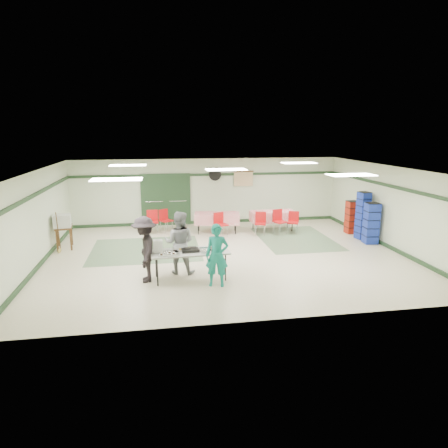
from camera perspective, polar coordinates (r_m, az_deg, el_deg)
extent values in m
plane|color=beige|center=(12.58, 0.28, -4.45)|extent=(11.00, 11.00, 0.00)
plane|color=silver|center=(12.04, 0.29, 7.88)|extent=(11.00, 11.00, 0.00)
plane|color=beige|center=(16.63, -2.35, 4.67)|extent=(11.00, 0.00, 11.00)
plane|color=beige|center=(7.99, 5.77, -4.88)|extent=(11.00, 0.00, 11.00)
plane|color=beige|center=(12.56, -25.28, 0.60)|extent=(0.00, 9.00, 9.00)
plane|color=beige|center=(14.23, 22.70, 2.19)|extent=(0.00, 9.00, 9.00)
cube|color=#1F381F|center=(16.51, -2.36, 7.06)|extent=(11.00, 0.06, 0.10)
cube|color=#1F381F|center=(16.84, -2.29, 0.31)|extent=(11.00, 0.06, 0.12)
cube|color=#1F381F|center=(12.43, -25.47, 3.75)|extent=(0.06, 9.00, 0.10)
cube|color=#1F381F|center=(12.87, -24.59, -5.01)|extent=(0.06, 9.00, 0.12)
cube|color=#1F381F|center=(14.11, 22.85, 4.98)|extent=(0.06, 9.00, 0.10)
cube|color=#1F381F|center=(14.49, 22.15, -2.82)|extent=(0.06, 9.00, 0.12)
cube|color=#5E7C5A|center=(13.38, -11.09, -3.61)|extent=(3.50, 3.00, 0.01)
cube|color=#5E7C5A|center=(14.67, 10.12, -2.07)|extent=(2.50, 3.50, 0.01)
cube|color=#969996|center=(16.49, -9.93, 3.36)|extent=(0.90, 0.06, 2.10)
cube|color=#969996|center=(16.51, -6.63, 3.48)|extent=(0.90, 0.06, 2.10)
cube|color=#1F381F|center=(16.47, -8.29, 3.41)|extent=(2.00, 0.03, 2.15)
cylinder|color=black|center=(16.52, -1.30, 7.07)|extent=(0.50, 0.10, 0.50)
cube|color=#DBBB89|center=(16.75, 2.79, 6.46)|extent=(0.80, 0.02, 0.60)
cube|color=#B9B9B4|center=(10.44, -4.87, -3.99)|extent=(2.06, 0.92, 0.04)
cylinder|color=black|center=(10.18, -9.49, -6.84)|extent=(0.04, 0.04, 0.72)
cylinder|color=black|center=(10.40, 0.22, -6.22)|extent=(0.04, 0.04, 0.72)
cylinder|color=black|center=(10.80, -9.68, -5.67)|extent=(0.04, 0.04, 0.72)
cylinder|color=black|center=(11.00, -0.53, -5.11)|extent=(0.04, 0.04, 0.72)
cube|color=silver|center=(10.46, -1.84, -3.74)|extent=(0.61, 0.47, 0.02)
cube|color=silver|center=(10.48, -5.54, -3.75)|extent=(0.66, 0.52, 0.02)
cube|color=silver|center=(10.24, -7.87, -4.24)|extent=(0.55, 0.43, 0.02)
cube|color=black|center=(10.38, -4.84, -3.74)|extent=(0.46, 0.30, 0.08)
cube|color=white|center=(10.41, -9.41, -3.14)|extent=(0.24, 0.23, 0.32)
imported|color=#138375|center=(9.94, -1.01, -4.51)|extent=(0.65, 0.50, 1.59)
imported|color=gray|center=(10.87, -6.40, -2.67)|extent=(0.98, 0.85, 1.72)
imported|color=black|center=(10.41, -11.25, -3.57)|extent=(0.69, 1.14, 1.72)
cube|color=red|center=(15.62, 6.99, 1.76)|extent=(1.71, 0.76, 0.05)
cube|color=red|center=(15.66, 6.97, 1.08)|extent=(1.71, 0.78, 0.40)
cylinder|color=black|center=(15.24, 4.71, 0.06)|extent=(0.04, 0.04, 0.72)
cylinder|color=black|center=(15.66, 9.73, 0.27)|extent=(0.04, 0.04, 0.72)
cylinder|color=black|center=(15.78, 4.19, 0.52)|extent=(0.04, 0.04, 0.72)
cylinder|color=black|center=(16.18, 9.05, 0.71)|extent=(0.04, 0.04, 0.72)
cube|color=red|center=(15.15, -1.03, 1.50)|extent=(1.77, 0.96, 0.05)
cube|color=red|center=(15.19, -1.02, 0.80)|extent=(1.77, 0.98, 0.40)
cylinder|color=black|center=(14.98, -3.70, -0.16)|extent=(0.04, 0.04, 0.72)
cylinder|color=black|center=(14.98, 1.66, -0.13)|extent=(0.04, 0.04, 0.72)
cylinder|color=black|center=(15.52, -3.61, 0.32)|extent=(0.04, 0.04, 0.72)
cylinder|color=black|center=(15.53, 1.56, 0.35)|extent=(0.04, 0.04, 0.72)
cube|color=red|center=(15.10, 8.05, 0.29)|extent=(0.55, 0.55, 0.04)
cube|color=red|center=(15.20, 7.63, 1.31)|extent=(0.42, 0.19, 0.43)
cylinder|color=silver|center=(14.92, 7.89, -0.84)|extent=(0.02, 0.02, 0.45)
cylinder|color=silver|center=(15.13, 8.93, -0.68)|extent=(0.02, 0.02, 0.45)
cylinder|color=silver|center=(15.19, 7.10, -0.56)|extent=(0.02, 0.02, 0.45)
cylinder|color=silver|center=(15.39, 8.14, -0.41)|extent=(0.02, 0.02, 0.45)
cube|color=red|center=(14.90, 5.22, 0.06)|extent=(0.50, 0.50, 0.04)
cube|color=red|center=(15.03, 5.27, 1.03)|extent=(0.39, 0.15, 0.40)
cylinder|color=silver|center=(14.80, 4.56, -0.93)|extent=(0.02, 0.02, 0.42)
cylinder|color=silver|center=(14.79, 5.80, -0.97)|extent=(0.02, 0.02, 0.42)
cylinder|color=silver|center=(15.11, 4.63, -0.64)|extent=(0.02, 0.02, 0.42)
cylinder|color=silver|center=(15.10, 5.84, -0.67)|extent=(0.02, 0.02, 0.42)
cube|color=red|center=(15.27, 9.84, 0.19)|extent=(0.51, 0.51, 0.04)
cube|color=red|center=(15.39, 9.93, 1.11)|extent=(0.37, 0.20, 0.39)
cylinder|color=silver|center=(15.18, 9.17, -0.72)|extent=(0.02, 0.02, 0.41)
cylinder|color=silver|center=(15.16, 10.34, -0.79)|extent=(0.02, 0.02, 0.41)
cylinder|color=silver|center=(15.48, 9.29, -0.46)|extent=(0.02, 0.02, 0.41)
cylinder|color=silver|center=(15.46, 10.44, -0.52)|extent=(0.02, 0.02, 0.41)
cube|color=red|center=(14.60, -0.41, -0.11)|extent=(0.54, 0.54, 0.04)
cube|color=red|center=(14.70, -0.80, 0.89)|extent=(0.39, 0.20, 0.41)
cylinder|color=silver|center=(14.43, -0.61, -1.23)|extent=(0.02, 0.02, 0.43)
cylinder|color=silver|center=(14.61, 0.48, -1.06)|extent=(0.02, 0.02, 0.43)
cylinder|color=silver|center=(14.71, -1.29, -0.96)|extent=(0.02, 0.02, 0.43)
cylinder|color=silver|center=(14.88, -0.21, -0.79)|extent=(0.02, 0.02, 0.43)
cube|color=red|center=(15.45, -8.25, 0.47)|extent=(0.56, 0.56, 0.04)
cube|color=red|center=(15.55, -8.67, 1.38)|extent=(0.36, 0.26, 0.40)
cylinder|color=silver|center=(15.29, -8.36, -0.57)|extent=(0.02, 0.02, 0.42)
cylinder|color=silver|center=(15.47, -7.38, -0.37)|extent=(0.02, 0.02, 0.42)
cylinder|color=silver|center=(15.55, -9.05, -0.36)|extent=(0.02, 0.02, 0.42)
cylinder|color=silver|center=(15.73, -8.09, -0.17)|extent=(0.02, 0.02, 0.42)
cube|color=red|center=(15.26, -10.15, 0.27)|extent=(0.43, 0.43, 0.04)
cube|color=red|center=(15.39, -10.21, 1.25)|extent=(0.42, 0.06, 0.41)
cylinder|color=silver|center=(15.15, -10.72, -0.77)|extent=(0.02, 0.02, 0.43)
cylinder|color=silver|center=(15.16, -9.47, -0.71)|extent=(0.02, 0.02, 0.43)
cylinder|color=silver|center=(15.47, -10.75, -0.48)|extent=(0.02, 0.02, 0.43)
cylinder|color=silver|center=(15.48, -9.52, -0.42)|extent=(0.02, 0.02, 0.43)
cube|color=#1A37A1|center=(15.07, 19.21, 1.13)|extent=(0.43, 0.43, 1.71)
cube|color=#9C1F0F|center=(15.83, 17.75, 0.93)|extent=(0.39, 0.39, 1.24)
cube|color=#1A37A1|center=(14.59, 20.28, 0.10)|extent=(0.48, 0.48, 1.43)
cube|color=brown|center=(14.15, -21.94, -0.41)|extent=(0.64, 0.88, 0.05)
cube|color=brown|center=(13.93, -22.74, -2.25)|extent=(0.05, 0.05, 0.70)
cube|color=brown|center=(13.90, -21.03, -2.13)|extent=(0.05, 0.05, 0.70)
cube|color=brown|center=(14.57, -22.57, -1.59)|extent=(0.05, 0.05, 0.70)
cube|color=brown|center=(14.54, -20.93, -1.47)|extent=(0.05, 0.05, 0.70)
cube|color=beige|center=(13.99, -22.12, 0.41)|extent=(0.58, 0.53, 0.42)
cylinder|color=brown|center=(13.79, -22.60, -0.99)|extent=(0.07, 0.21, 1.30)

